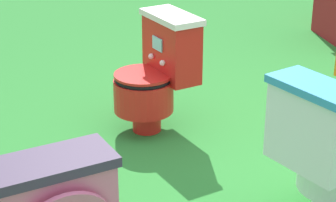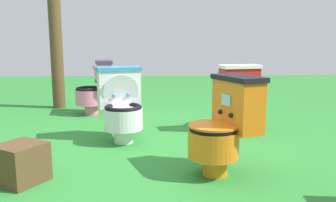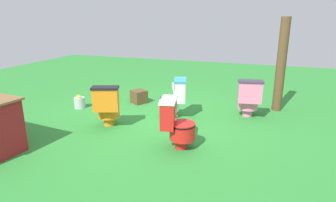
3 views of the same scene
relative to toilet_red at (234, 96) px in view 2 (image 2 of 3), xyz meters
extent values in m
plane|color=#2D8433|center=(0.71, -0.90, -0.37)|extent=(14.00, 14.00, 0.00)
cylinder|color=red|center=(-0.07, -0.01, -0.30)|extent=(0.21, 0.21, 0.14)
cylinder|color=red|center=(-0.09, -0.02, -0.13)|extent=(0.44, 0.44, 0.20)
torus|color=black|center=(-0.09, -0.02, -0.02)|extent=(0.42, 0.42, 0.04)
cylinder|color=white|center=(-0.09, -0.02, -0.07)|extent=(0.28, 0.28, 0.01)
cube|color=red|center=(0.11, 0.02, 0.14)|extent=(0.27, 0.44, 0.37)
cube|color=white|center=(0.11, 0.02, 0.34)|extent=(0.30, 0.47, 0.04)
cube|color=#8CE0E5|center=(0.01, 0.00, 0.19)|extent=(0.03, 0.11, 0.08)
cylinder|color=red|center=(-0.09, -0.02, 0.00)|extent=(0.43, 0.43, 0.02)
sphere|color=white|center=(0.02, -0.07, 0.09)|extent=(0.04, 0.04, 0.04)
sphere|color=white|center=(-0.01, 0.07, 0.09)|extent=(0.04, 0.04, 0.04)
cylinder|color=orange|center=(1.37, -0.46, -0.30)|extent=(0.23, 0.23, 0.14)
cylinder|color=orange|center=(1.38, -0.48, -0.13)|extent=(0.48, 0.48, 0.20)
torus|color=black|center=(1.38, -0.48, -0.02)|extent=(0.46, 0.46, 0.04)
cylinder|color=black|center=(1.38, -0.48, -0.07)|extent=(0.31, 0.31, 0.01)
cube|color=orange|center=(1.31, -0.29, 0.14)|extent=(0.45, 0.32, 0.37)
cube|color=black|center=(1.31, -0.29, 0.34)|extent=(0.48, 0.35, 0.04)
cube|color=#8CE0E5|center=(1.34, -0.39, 0.19)|extent=(0.11, 0.05, 0.08)
cylinder|color=orange|center=(1.38, -0.48, 0.00)|extent=(0.46, 0.46, 0.02)
sphere|color=black|center=(1.41, -0.37, 0.09)|extent=(0.04, 0.04, 0.04)
sphere|color=black|center=(1.28, -0.42, 0.09)|extent=(0.04, 0.04, 0.04)
cylinder|color=pink|center=(-0.84, -1.74, -0.30)|extent=(0.21, 0.21, 0.14)
cylinder|color=pink|center=(-0.83, -1.76, -0.13)|extent=(0.43, 0.43, 0.20)
torus|color=black|center=(-0.83, -1.76, -0.02)|extent=(0.41, 0.41, 0.04)
cylinder|color=#3F334C|center=(-0.83, -1.76, -0.07)|extent=(0.28, 0.28, 0.01)
cube|color=pink|center=(-0.87, -1.57, 0.14)|extent=(0.44, 0.26, 0.37)
cube|color=#3F334C|center=(-0.87, -1.57, 0.34)|extent=(0.46, 0.29, 0.04)
cube|color=#8CE0E5|center=(-0.85, -1.67, 0.19)|extent=(0.11, 0.03, 0.08)
cylinder|color=pink|center=(-0.85, -1.66, 0.12)|extent=(0.36, 0.15, 0.35)
sphere|color=#3F334C|center=(-0.78, -1.66, 0.09)|extent=(0.04, 0.04, 0.04)
sphere|color=#3F334C|center=(-0.92, -1.68, 0.09)|extent=(0.04, 0.04, 0.04)
cylinder|color=white|center=(0.51, -1.20, -0.30)|extent=(0.22, 0.22, 0.14)
cylinder|color=white|center=(0.53, -1.20, -0.13)|extent=(0.46, 0.46, 0.20)
torus|color=black|center=(0.53, -1.20, -0.02)|extent=(0.44, 0.44, 0.04)
cylinder|color=#338CBF|center=(0.53, -1.20, -0.07)|extent=(0.30, 0.30, 0.01)
cube|color=white|center=(0.34, -1.25, 0.14)|extent=(0.30, 0.45, 0.37)
cube|color=#338CBF|center=(0.34, -1.25, 0.34)|extent=(0.33, 0.48, 0.04)
cube|color=#8CE0E5|center=(0.43, -1.22, 0.19)|extent=(0.04, 0.11, 0.08)
cylinder|color=white|center=(0.43, -1.23, 0.12)|extent=(0.18, 0.36, 0.35)
sphere|color=#338CBF|center=(0.42, -1.16, 0.09)|extent=(0.04, 0.04, 0.04)
sphere|color=#338CBF|center=(0.46, -1.29, 0.09)|extent=(0.04, 0.04, 0.04)
cylinder|color=brown|center=(-1.36, -2.31, 0.53)|extent=(0.18, 0.18, 1.81)
cube|color=brown|center=(1.44, -1.83, -0.23)|extent=(0.40, 0.39, 0.28)
camera|label=1|loc=(-1.09, -3.45, 1.36)|focal=67.27mm
camera|label=2|loc=(3.76, -0.92, 0.59)|focal=36.73mm
camera|label=3|loc=(-1.18, 3.66, 1.48)|focal=31.20mm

